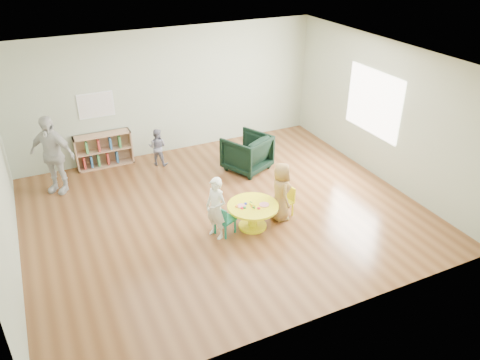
% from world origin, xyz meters
% --- Properties ---
extents(room, '(7.10, 7.00, 2.80)m').
position_xyz_m(room, '(0.01, 0.00, 1.89)').
color(room, brown).
rests_on(room, ground).
extents(activity_table, '(0.89, 0.89, 0.49)m').
position_xyz_m(activity_table, '(0.27, -0.67, 0.31)').
color(activity_table, '#FFF815').
rests_on(activity_table, ground).
extents(kid_chair_left, '(0.40, 0.40, 0.57)m').
position_xyz_m(kid_chair_left, '(-0.28, -0.66, 0.30)').
color(kid_chair_left, '#167A5E').
rests_on(kid_chair_left, ground).
extents(kid_chair_right, '(0.37, 0.37, 0.57)m').
position_xyz_m(kid_chair_right, '(0.98, -0.56, 0.30)').
color(kid_chair_right, '#FFF815').
rests_on(kid_chair_right, ground).
extents(bookshelf, '(1.20, 0.30, 0.75)m').
position_xyz_m(bookshelf, '(-1.61, 2.86, 0.37)').
color(bookshelf, tan).
rests_on(bookshelf, ground).
extents(alphabet_poster, '(0.74, 0.01, 0.54)m').
position_xyz_m(alphabet_poster, '(-1.60, 2.98, 1.35)').
color(alphabet_poster, white).
rests_on(alphabet_poster, ground).
extents(armchair, '(1.13, 1.15, 0.79)m').
position_xyz_m(armchair, '(1.14, 1.35, 0.39)').
color(armchair, black).
rests_on(armchair, ground).
extents(child_left, '(0.41, 0.48, 1.11)m').
position_xyz_m(child_left, '(-0.41, -0.65, 0.55)').
color(child_left, white).
rests_on(child_left, ground).
extents(child_right, '(0.43, 0.59, 1.10)m').
position_xyz_m(child_right, '(0.84, -0.63, 0.55)').
color(child_right, yellow).
rests_on(child_right, ground).
extents(toddler, '(0.51, 0.49, 0.84)m').
position_xyz_m(toddler, '(-0.53, 2.39, 0.42)').
color(toddler, '#191B3F').
rests_on(toddler, ground).
extents(adult_caretaker, '(0.97, 0.88, 1.58)m').
position_xyz_m(adult_caretaker, '(-2.66, 2.12, 0.79)').
color(adult_caretaker, silver).
rests_on(adult_caretaker, ground).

